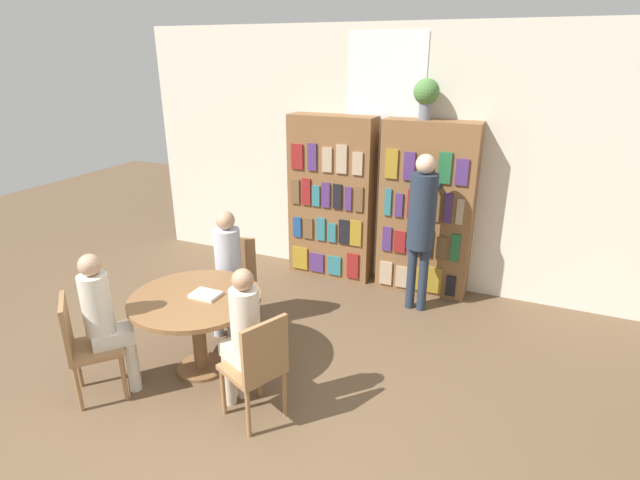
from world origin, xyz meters
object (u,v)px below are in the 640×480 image
Objects in this scene: seated_reader_right at (242,334)px; librarian_standing at (422,218)px; seated_reader_back at (106,317)px; seated_reader_left at (227,265)px; chair_left_side at (235,276)px; bookshelf_right at (426,210)px; bookshelf_left at (331,199)px; flower_vase at (426,94)px; chair_far_side at (258,364)px; chair_near_camera at (84,343)px; reading_table at (196,310)px.

librarian_standing is at bearing 2.91° from seated_reader_right.
seated_reader_right is at bearing 54.07° from seated_reader_back.
chair_left_side is at bearing -90.00° from seated_reader_left.
bookshelf_left is at bearing 180.00° from bookshelf_right.
flower_vase is 1.32m from librarian_standing.
bookshelf_right is 2.83m from seated_reader_right.
librarian_standing is (1.97, 2.44, 0.36)m from seated_reader_back.
seated_reader_back is (-0.29, -1.41, 0.19)m from chair_left_side.
chair_near_camera is at bearing 126.00° from chair_far_side.
reading_table is at bearing 90.00° from seated_reader_right.
chair_near_camera and chair_left_side have the same top height.
chair_far_side is at bearing -23.97° from reading_table.
bookshelf_left is 2.45m from reading_table.
reading_table is 0.90× the size of seated_reader_back.
librarian_standing is at bearing 92.80° from chair_near_camera.
reading_table is 0.72m from seated_reader_right.
seated_reader_back is at bearing 126.07° from seated_reader_right.
bookshelf_left is 1.66m from chair_left_side.
seated_reader_right is 0.99× the size of seated_reader_back.
reading_table is at bearing -96.25° from bookshelf_left.
chair_near_camera is 0.73× the size of seated_reader_right.
bookshelf_left is at bearing -115.69° from seated_reader_left.
bookshelf_right is at bearing -0.00° from bookshelf_left.
flower_vase reaches higher than bookshelf_left.
flower_vase reaches higher than librarian_standing.
chair_far_side is (0.82, -0.37, -0.09)m from reading_table.
chair_near_camera reaches higher than reading_table.
seated_reader_back is 0.72× the size of librarian_standing.
chair_left_side is (-1.62, -1.53, -0.49)m from bookshelf_right.
seated_reader_right is at bearing 116.82° from seated_reader_left.
reading_table is 0.65× the size of librarian_standing.
librarian_standing is (1.23, -0.50, 0.06)m from bookshelf_left.
seated_reader_left is (-1.49, -1.71, -1.55)m from flower_vase.
chair_far_side is (1.01, -1.25, 0.00)m from chair_left_side.
reading_table is at bearing 90.00° from seated_reader_back.
reading_table is 0.73m from seated_reader_left.
bookshelf_right is at bearing 98.48° from chair_near_camera.
reading_table is at bearing 90.00° from seated_reader_left.
librarian_standing is (1.50, 1.91, 0.46)m from reading_table.
librarian_standing is (0.67, 2.27, 0.55)m from chair_far_side.
flower_vase reaches higher than seated_reader_right.
bookshelf_left is at bearing 116.25° from chair_near_camera.
chair_near_camera is at bearing -129.17° from librarian_standing.
seated_reader_left is (-0.97, 1.07, 0.21)m from chair_far_side.
chair_left_side is (0.42, 1.55, 0.00)m from chair_near_camera.
bookshelf_left reaches higher than seated_reader_back.
reading_table is 0.90× the size of seated_reader_left.
chair_left_side is at bearing 117.00° from chair_near_camera.
librarian_standing is at bearing -72.80° from flower_vase.
reading_table is at bearing -128.13° from librarian_standing.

